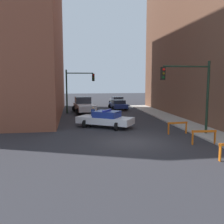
% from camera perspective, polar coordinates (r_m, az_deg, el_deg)
% --- Properties ---
extents(ground_plane, '(120.00, 120.00, 0.00)m').
position_cam_1_polar(ground_plane, '(16.28, 4.43, -6.84)').
color(ground_plane, '#2D2D33').
extents(sidewalk_right, '(2.40, 44.00, 0.12)m').
position_cam_1_polar(sidewalk_right, '(18.67, 23.37, -5.40)').
color(sidewalk_right, '#B2ADA3').
rests_on(sidewalk_right, ground_plane).
extents(traffic_light_near, '(3.64, 0.35, 5.20)m').
position_cam_1_polar(traffic_light_near, '(18.63, 17.98, 5.59)').
color(traffic_light_near, black).
rests_on(traffic_light_near, sidewalk_right).
extents(traffic_light_far, '(3.44, 0.35, 5.20)m').
position_cam_1_polar(traffic_light_far, '(30.38, -8.27, 6.14)').
color(traffic_light_far, black).
rests_on(traffic_light_far, ground_plane).
extents(police_car, '(4.94, 4.14, 1.52)m').
position_cam_1_polar(police_car, '(21.04, -1.50, -1.58)').
color(police_car, white).
rests_on(police_car, ground_plane).
extents(white_truck, '(3.02, 5.59, 1.90)m').
position_cam_1_polar(white_truck, '(30.71, -6.44, 1.52)').
color(white_truck, silver).
rests_on(white_truck, ground_plane).
extents(parked_car_near, '(2.37, 4.35, 1.31)m').
position_cam_1_polar(parked_car_near, '(34.02, 1.39, 1.73)').
color(parked_car_near, navy).
rests_on(parked_car_near, ground_plane).
extents(parked_car_mid, '(2.37, 4.36, 1.31)m').
position_cam_1_polar(parked_car_mid, '(40.58, 1.21, 2.63)').
color(parked_car_mid, '#474C51').
rests_on(parked_car_mid, ground_plane).
extents(pedestrian_crossing, '(0.40, 0.40, 1.66)m').
position_cam_1_polar(pedestrian_crossing, '(21.81, -4.35, -0.92)').
color(pedestrian_crossing, black).
rests_on(pedestrian_crossing, ground_plane).
extents(barrier_mid, '(1.60, 0.26, 0.90)m').
position_cam_1_polar(barrier_mid, '(16.50, 20.27, -4.89)').
color(barrier_mid, orange).
rests_on(barrier_mid, ground_plane).
extents(barrier_back, '(1.60, 0.28, 0.90)m').
position_cam_1_polar(barrier_back, '(19.09, 14.74, -3.06)').
color(barrier_back, orange).
rests_on(barrier_back, ground_plane).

